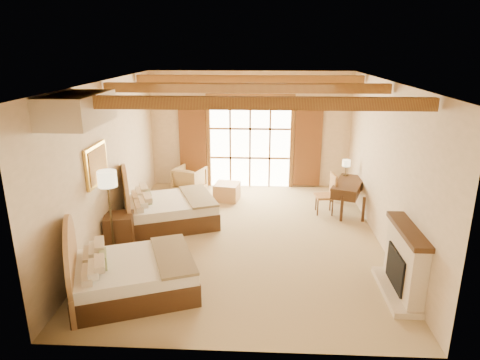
# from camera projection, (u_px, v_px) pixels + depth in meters

# --- Properties ---
(floor) EXTENTS (7.00, 7.00, 0.00)m
(floor) POSITION_uv_depth(u_px,v_px,m) (245.00, 237.00, 8.96)
(floor) COLOR tan
(floor) RESTS_ON ground
(wall_back) EXTENTS (5.50, 0.00, 5.50)m
(wall_back) POSITION_uv_depth(u_px,v_px,m) (250.00, 130.00, 11.81)
(wall_back) COLOR beige
(wall_back) RESTS_ON ground
(wall_left) EXTENTS (0.00, 7.00, 7.00)m
(wall_left) POSITION_uv_depth(u_px,v_px,m) (109.00, 162.00, 8.61)
(wall_left) COLOR beige
(wall_left) RESTS_ON ground
(wall_right) EXTENTS (0.00, 7.00, 7.00)m
(wall_right) POSITION_uv_depth(u_px,v_px,m) (386.00, 166.00, 8.35)
(wall_right) COLOR beige
(wall_right) RESTS_ON ground
(ceiling) EXTENTS (7.00, 7.00, 0.00)m
(ceiling) POSITION_uv_depth(u_px,v_px,m) (245.00, 81.00, 8.00)
(ceiling) COLOR #A9753A
(ceiling) RESTS_ON ground
(ceiling_beams) EXTENTS (5.39, 4.60, 0.18)m
(ceiling_beams) POSITION_uv_depth(u_px,v_px,m) (245.00, 88.00, 8.03)
(ceiling_beams) COLOR olive
(ceiling_beams) RESTS_ON ceiling
(french_doors) EXTENTS (3.95, 0.08, 2.60)m
(french_doors) POSITION_uv_depth(u_px,v_px,m) (250.00, 143.00, 11.86)
(french_doors) COLOR white
(french_doors) RESTS_ON ground
(fireplace) EXTENTS (0.46, 1.40, 1.16)m
(fireplace) POSITION_uv_depth(u_px,v_px,m) (403.00, 265.00, 6.78)
(fireplace) COLOR beige
(fireplace) RESTS_ON ground
(painting) EXTENTS (0.06, 0.95, 0.75)m
(painting) POSITION_uv_depth(u_px,v_px,m) (97.00, 165.00, 7.85)
(painting) COLOR #F1C14A
(painting) RESTS_ON wall_left
(canopy_valance) EXTENTS (0.70, 1.40, 0.45)m
(canopy_valance) POSITION_uv_depth(u_px,v_px,m) (77.00, 109.00, 6.29)
(canopy_valance) COLOR beige
(canopy_valance) RESTS_ON ceiling
(bed_near) EXTENTS (2.37, 2.00, 1.25)m
(bed_near) POSITION_uv_depth(u_px,v_px,m) (125.00, 272.00, 6.85)
(bed_near) COLOR #3F2114
(bed_near) RESTS_ON floor
(bed_far) EXTENTS (2.45, 2.08, 1.28)m
(bed_far) POSITION_uv_depth(u_px,v_px,m) (163.00, 208.00, 9.51)
(bed_far) COLOR #3F2114
(bed_far) RESTS_ON floor
(nightstand) EXTENTS (0.65, 0.65, 0.66)m
(nightstand) POSITION_uv_depth(u_px,v_px,m) (120.00, 230.00, 8.50)
(nightstand) COLOR #3F2114
(nightstand) RESTS_ON floor
(floor_lamp) EXTENTS (0.35, 0.35, 1.66)m
(floor_lamp) POSITION_uv_depth(u_px,v_px,m) (108.00, 184.00, 7.86)
(floor_lamp) COLOR #3D311E
(floor_lamp) RESTS_ON floor
(armchair) EXTENTS (0.96, 0.97, 0.69)m
(armchair) POSITION_uv_depth(u_px,v_px,m) (190.00, 179.00, 11.66)
(armchair) COLOR #A88751
(armchair) RESTS_ON floor
(ottoman) EXTENTS (0.69, 0.69, 0.44)m
(ottoman) POSITION_uv_depth(u_px,v_px,m) (227.00, 192.00, 11.09)
(ottoman) COLOR tan
(ottoman) RESTS_ON floor
(desk) EXTENTS (1.03, 1.49, 0.74)m
(desk) POSITION_uv_depth(u_px,v_px,m) (348.00, 196.00, 10.27)
(desk) COLOR #3F2114
(desk) RESTS_ON floor
(desk_chair) EXTENTS (0.48, 0.48, 0.97)m
(desk_chair) POSITION_uv_depth(u_px,v_px,m) (325.00, 201.00, 10.17)
(desk_chair) COLOR #B58245
(desk_chair) RESTS_ON floor
(desk_lamp) EXTENTS (0.20, 0.20, 0.40)m
(desk_lamp) POSITION_uv_depth(u_px,v_px,m) (346.00, 164.00, 10.58)
(desk_lamp) COLOR #3D311E
(desk_lamp) RESTS_ON desk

